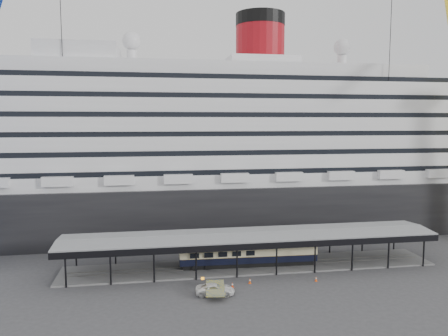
% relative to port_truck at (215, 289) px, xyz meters
% --- Properties ---
extents(ground, '(200.00, 200.00, 0.00)m').
position_rel_port_truck_xyz_m(ground, '(6.83, 4.75, -0.69)').
color(ground, '#3B3B3E').
rests_on(ground, ground).
extents(cruise_ship, '(130.00, 30.00, 43.90)m').
position_rel_port_truck_xyz_m(cruise_ship, '(6.87, 36.75, 17.66)').
color(cruise_ship, black).
rests_on(cruise_ship, ground).
extents(platform_canopy, '(56.00, 9.18, 5.30)m').
position_rel_port_truck_xyz_m(platform_canopy, '(6.83, 9.75, 1.68)').
color(platform_canopy, slate).
rests_on(platform_canopy, ground).
extents(port_truck, '(5.19, 2.89, 1.37)m').
position_rel_port_truck_xyz_m(port_truck, '(0.00, 0.00, 0.00)').
color(port_truck, white).
rests_on(port_truck, ground).
extents(pullman_carriage, '(20.84, 3.45, 20.37)m').
position_rel_port_truck_xyz_m(pullman_carriage, '(6.50, 9.75, 1.80)').
color(pullman_carriage, black).
rests_on(pullman_carriage, ground).
extents(traffic_cone_left, '(0.43, 0.43, 0.74)m').
position_rel_port_truck_xyz_m(traffic_cone_left, '(5.22, 3.07, -0.32)').
color(traffic_cone_left, '#F6500D').
rests_on(traffic_cone_left, ground).
extents(traffic_cone_mid, '(0.50, 0.50, 0.74)m').
position_rel_port_truck_xyz_m(traffic_cone_mid, '(2.59, 1.98, -0.32)').
color(traffic_cone_mid, '#F6410D').
rests_on(traffic_cone_mid, ground).
extents(traffic_cone_right, '(0.46, 0.46, 0.69)m').
position_rel_port_truck_xyz_m(traffic_cone_right, '(14.42, 2.36, -0.35)').
color(traffic_cone_right, '#FB4F0D').
rests_on(traffic_cone_right, ground).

